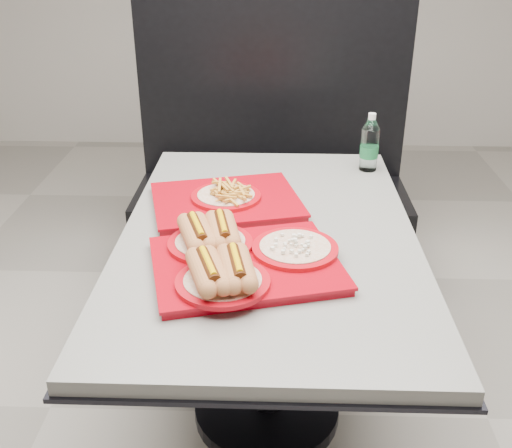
{
  "coord_description": "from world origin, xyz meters",
  "views": [
    {
      "loc": [
        0.02,
        -1.64,
        1.6
      ],
      "look_at": [
        -0.03,
        -0.11,
        0.83
      ],
      "focal_mm": 42.0,
      "sensor_mm": 36.0,
      "label": 1
    }
  ],
  "objects_px": {
    "water_bottle": "(370,146)",
    "tray_far": "(226,198)",
    "diner_table": "(268,276)",
    "booth_bench": "(271,192)",
    "tray_near": "(238,257)"
  },
  "relations": [
    {
      "from": "diner_table",
      "to": "booth_bench",
      "type": "height_order",
      "value": "booth_bench"
    },
    {
      "from": "diner_table",
      "to": "tray_far",
      "type": "xyz_separation_m",
      "value": [
        -0.15,
        0.18,
        0.19
      ]
    },
    {
      "from": "booth_bench",
      "to": "diner_table",
      "type": "bearing_deg",
      "value": -90.0
    },
    {
      "from": "water_bottle",
      "to": "tray_near",
      "type": "bearing_deg",
      "value": -120.54
    },
    {
      "from": "diner_table",
      "to": "tray_near",
      "type": "bearing_deg",
      "value": -108.5
    },
    {
      "from": "diner_table",
      "to": "water_bottle",
      "type": "bearing_deg",
      "value": 54.84
    },
    {
      "from": "diner_table",
      "to": "tray_far",
      "type": "relative_size",
      "value": 2.55
    },
    {
      "from": "diner_table",
      "to": "tray_far",
      "type": "bearing_deg",
      "value": 128.86
    },
    {
      "from": "water_bottle",
      "to": "tray_far",
      "type": "bearing_deg",
      "value": -145.99
    },
    {
      "from": "diner_table",
      "to": "tray_near",
      "type": "height_order",
      "value": "tray_near"
    },
    {
      "from": "booth_bench",
      "to": "water_bottle",
      "type": "bearing_deg",
      "value": -56.38
    },
    {
      "from": "tray_near",
      "to": "water_bottle",
      "type": "relative_size",
      "value": 2.62
    },
    {
      "from": "tray_near",
      "to": "water_bottle",
      "type": "xyz_separation_m",
      "value": [
        0.45,
        0.77,
        0.06
      ]
    },
    {
      "from": "tray_near",
      "to": "tray_far",
      "type": "distance_m",
      "value": 0.42
    },
    {
      "from": "tray_near",
      "to": "tray_far",
      "type": "height_order",
      "value": "tray_near"
    }
  ]
}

